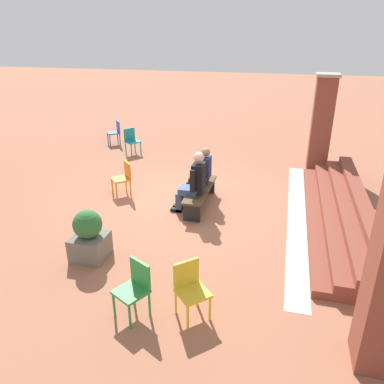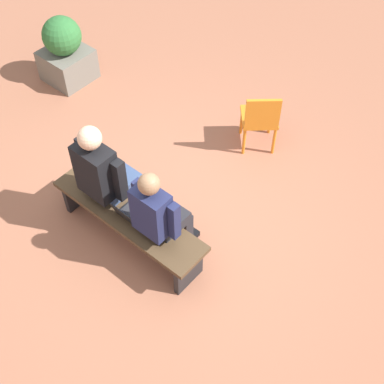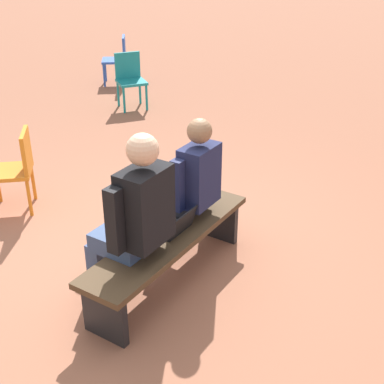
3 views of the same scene
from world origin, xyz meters
TOP-DOWN VIEW (x-y plane):
  - ground_plane at (0.00, 0.00)m, footprint 60.00×60.00m
  - bench at (0.16, 0.39)m, footprint 1.80×0.44m
  - person_student at (-0.23, 0.32)m, footprint 0.53×0.66m
  - person_adult at (0.50, 0.31)m, footprint 0.59×0.75m
  - laptop at (0.09, 0.40)m, footprint 0.32×0.29m
  - plastic_chair_by_pillar at (-0.04, -1.62)m, footprint 0.59×0.59m
  - plastic_chair_far_left at (-4.19, -3.76)m, footprint 0.59×0.59m
  - plastic_chair_foreground at (-3.26, -2.76)m, footprint 0.59×0.59m

SIDE VIEW (x-z plane):
  - ground_plane at x=0.00m, z-range 0.00..0.00m
  - bench at x=0.16m, z-range 0.13..0.58m
  - plastic_chair_by_pillar at x=-0.04m, z-range 0.06..0.90m
  - plastic_chair_far_left at x=-4.19m, z-range 0.06..0.90m
  - plastic_chair_foreground at x=-3.26m, z-range 0.06..0.90m
  - laptop at x=0.09m, z-range 0.39..0.61m
  - person_student at x=-0.23m, z-range 0.05..1.36m
  - person_adult at x=0.50m, z-range 0.04..1.47m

